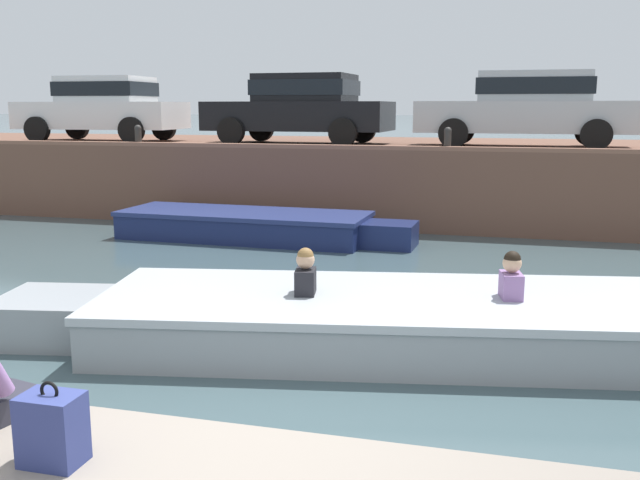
% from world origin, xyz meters
% --- Properties ---
extents(ground_plane, '(400.00, 400.00, 0.00)m').
position_xyz_m(ground_plane, '(0.00, 5.23, 0.00)').
color(ground_plane, '#3D5156').
extents(far_quay_wall, '(60.00, 6.00, 1.62)m').
position_xyz_m(far_quay_wall, '(0.00, 13.47, 0.81)').
color(far_quay_wall, brown).
rests_on(far_quay_wall, ground).
extents(far_wall_coping, '(60.00, 0.24, 0.08)m').
position_xyz_m(far_wall_coping, '(0.00, 10.59, 1.66)').
color(far_wall_coping, brown).
rests_on(far_wall_coping, far_quay_wall).
extents(boat_moored_west_navy, '(5.61, 1.76, 0.52)m').
position_xyz_m(boat_moored_west_navy, '(-3.26, 9.09, 0.26)').
color(boat_moored_west_navy, navy).
rests_on(boat_moored_west_navy, ground).
extents(motorboat_passing, '(7.35, 3.13, 1.03)m').
position_xyz_m(motorboat_passing, '(-0.10, 3.67, 0.28)').
color(motorboat_passing, '#93999E').
rests_on(motorboat_passing, ground).
extents(car_leftmost_white, '(3.98, 2.03, 1.54)m').
position_xyz_m(car_leftmost_white, '(-8.33, 12.34, 2.46)').
color(car_leftmost_white, white).
rests_on(car_leftmost_white, far_quay_wall).
extents(car_left_inner_black, '(4.14, 2.10, 1.54)m').
position_xyz_m(car_left_inner_black, '(-3.31, 12.34, 2.47)').
color(car_left_inner_black, black).
rests_on(car_left_inner_black, far_quay_wall).
extents(car_centre_silver, '(4.42, 1.95, 1.54)m').
position_xyz_m(car_centre_silver, '(1.59, 12.34, 2.47)').
color(car_centre_silver, '#B7BABC').
rests_on(car_centre_silver, far_quay_wall).
extents(mooring_bollard_west, '(0.15, 0.15, 0.45)m').
position_xyz_m(mooring_bollard_west, '(-6.52, 10.72, 1.86)').
color(mooring_bollard_west, '#2D2B28').
rests_on(mooring_bollard_west, far_quay_wall).
extents(mooring_bollard_mid, '(0.15, 0.15, 0.45)m').
position_xyz_m(mooring_bollard_mid, '(0.10, 10.72, 1.86)').
color(mooring_bollard_mid, '#2D2B28').
rests_on(mooring_bollard_mid, far_quay_wall).
extents(backpack_on_ledge, '(0.28, 0.24, 0.41)m').
position_xyz_m(backpack_on_ledge, '(-0.72, -0.61, 0.96)').
color(backpack_on_ledge, navy).
rests_on(backpack_on_ledge, near_quay).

